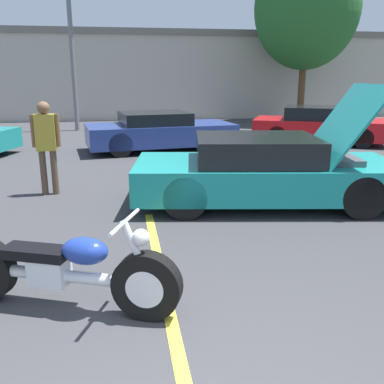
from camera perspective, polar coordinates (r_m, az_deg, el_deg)
parking_stripe_middle at (r=4.40m, az=-3.25°, el=-14.82°), size 0.12×5.79×0.01m
far_building at (r=23.97m, az=-8.40°, el=15.48°), size 32.00×4.20×4.40m
light_pole at (r=18.40m, az=-15.58°, el=19.70°), size 1.21×0.28×6.81m
tree_background at (r=21.68m, az=15.06°, el=22.62°), size 4.74×4.74×7.88m
motorcycle at (r=4.37m, az=-17.05°, el=-10.00°), size 2.26×1.08×0.97m
show_car_hood_open at (r=7.59m, az=9.87°, el=2.81°), size 4.76×2.57×2.07m
parked_car_mid_row at (r=13.09m, az=-4.36°, el=8.06°), size 4.59×2.55×1.14m
parked_car_right_row at (r=15.10m, az=16.48°, el=8.49°), size 4.66×3.51×1.20m
spectator_by_show_car at (r=8.46m, az=-18.87°, el=6.59°), size 0.52×0.23×1.75m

